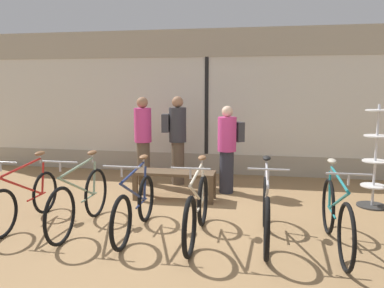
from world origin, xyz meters
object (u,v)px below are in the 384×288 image
(bicycle_right, at_px, (266,211))
(customer_mid_floor, at_px, (228,147))
(display_bench, at_px, (175,177))
(bicycle_far_right, at_px, (336,216))
(bicycle_center_right, at_px, (197,210))
(bicycle_center_left, at_px, (135,206))
(accessory_rack, at_px, (375,165))
(customer_by_window, at_px, (177,137))
(bicycle_far_left, at_px, (26,199))
(bicycle_left, at_px, (80,200))
(customer_near_rack, at_px, (143,138))

(bicycle_right, height_order, customer_mid_floor, customer_mid_floor)
(display_bench, bearing_deg, bicycle_far_right, -34.99)
(display_bench, height_order, customer_mid_floor, customer_mid_floor)
(bicycle_far_right, xyz_separation_m, customer_mid_floor, (-1.49, 2.23, 0.46))
(bicycle_right, bearing_deg, bicycle_center_right, -174.01)
(bicycle_center_left, distance_m, accessory_rack, 3.90)
(customer_by_window, bearing_deg, accessory_rack, -14.03)
(display_bench, bearing_deg, bicycle_right, -45.35)
(bicycle_far_left, relative_size, customer_by_window, 0.94)
(bicycle_far_left, height_order, bicycle_left, bicycle_left)
(bicycle_far_right, bearing_deg, accessory_rack, 62.92)
(bicycle_left, height_order, bicycle_far_right, bicycle_far_right)
(bicycle_center_left, relative_size, accessory_rack, 1.00)
(bicycle_far_left, relative_size, customer_mid_floor, 1.04)
(bicycle_center_right, bearing_deg, bicycle_far_left, 177.77)
(display_bench, xyz_separation_m, customer_by_window, (-0.18, 1.03, 0.55))
(bicycle_left, xyz_separation_m, bicycle_right, (2.51, 0.02, -0.01))
(bicycle_center_right, distance_m, customer_by_window, 2.86)
(bicycle_right, distance_m, customer_mid_floor, 2.28)
(bicycle_center_left, distance_m, customer_by_window, 2.71)
(bicycle_center_left, xyz_separation_m, display_bench, (0.17, 1.62, 0.03))
(bicycle_right, bearing_deg, bicycle_center_left, -177.91)
(bicycle_center_right, xyz_separation_m, accessory_rack, (2.62, 1.81, 0.30))
(bicycle_far_right, bearing_deg, customer_mid_floor, 123.73)
(bicycle_right, bearing_deg, accessory_rack, 44.37)
(bicycle_center_left, xyz_separation_m, customer_mid_floor, (1.04, 2.20, 0.49))
(customer_by_window, bearing_deg, bicycle_right, -56.36)
(bicycle_far_right, xyz_separation_m, display_bench, (-2.36, 1.65, -0.01))
(bicycle_far_left, bearing_deg, bicycle_right, -0.10)
(customer_near_rack, height_order, customer_by_window, customer_by_window)
(customer_by_window, bearing_deg, customer_near_rack, -172.15)
(bicycle_center_right, bearing_deg, customer_mid_floor, 84.76)
(bicycle_center_right, xyz_separation_m, display_bench, (-0.67, 1.64, 0.01))
(bicycle_left, xyz_separation_m, bicycle_center_right, (1.64, -0.07, -0.02))
(bicycle_far_left, relative_size, customer_near_rack, 0.95)
(bicycle_right, bearing_deg, bicycle_far_left, 179.90)
(customer_near_rack, distance_m, customer_mid_floor, 1.76)
(accessory_rack, height_order, customer_mid_floor, accessory_rack)
(bicycle_left, relative_size, bicycle_far_right, 0.99)
(bicycle_center_left, distance_m, bicycle_far_right, 2.53)
(bicycle_left, distance_m, accessory_rack, 4.61)
(bicycle_right, distance_m, bicycle_far_right, 0.83)
(bicycle_far_left, relative_size, bicycle_left, 0.94)
(bicycle_far_left, height_order, bicycle_right, bicycle_right)
(bicycle_far_left, xyz_separation_m, bicycle_right, (3.36, -0.01, 0.02))
(bicycle_right, relative_size, bicycle_far_right, 0.98)
(bicycle_center_left, xyz_separation_m, customer_near_rack, (-0.68, 2.55, 0.55))
(bicycle_far_left, xyz_separation_m, accessory_rack, (5.11, 1.71, 0.32))
(bicycle_center_right, height_order, bicycle_right, bicycle_right)
(accessory_rack, bearing_deg, bicycle_center_right, -145.44)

